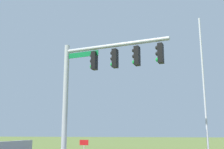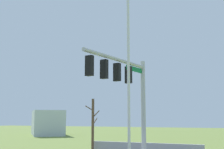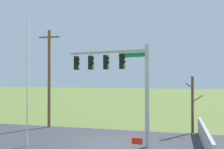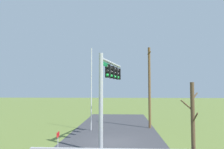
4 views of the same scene
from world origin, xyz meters
name	(u,v)px [view 4 (image 4 of 4)]	position (x,y,z in m)	size (l,w,h in m)	color
ground_plane	(112,142)	(0.00, 0.00, 0.00)	(160.00, 160.00, 0.00)	olive
road_surface	(114,132)	(-4.00, 0.00, 0.01)	(28.00, 8.00, 0.01)	#3D3D42
signal_mast	(108,82)	(0.99, -0.24, 4.59)	(5.72, 1.36, 6.40)	#B2B5BA
flagpole	(91,89)	(-4.50, -2.31, 4.05)	(0.10, 0.10, 8.11)	silver
utility_pole	(149,86)	(-6.15, 3.58, 4.38)	(1.90, 0.26, 8.42)	brown
bare_tree	(193,125)	(5.78, 4.31, 2.26)	(1.27, 1.02, 4.40)	brown
open_sign	(58,137)	(2.61, -3.44, 0.91)	(0.56, 0.04, 1.22)	silver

